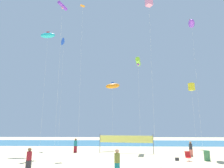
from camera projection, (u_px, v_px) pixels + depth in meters
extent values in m
cube|color=teal|center=(122.00, 143.00, 45.93)|extent=(120.00, 20.00, 0.01)
cylinder|color=olive|center=(117.00, 158.00, 14.22)|extent=(0.39, 0.39, 0.64)
sphere|color=tan|center=(117.00, 151.00, 14.31)|extent=(0.29, 0.29, 0.29)
cube|color=maroon|center=(75.00, 149.00, 26.97)|extent=(0.39, 0.24, 0.82)
cylinder|color=#19727A|center=(76.00, 143.00, 27.13)|extent=(0.41, 0.41, 0.68)
sphere|color=brown|center=(76.00, 140.00, 27.23)|extent=(0.30, 0.30, 0.30)
cube|color=#EA7260|center=(191.00, 153.00, 23.41)|extent=(0.36, 0.22, 0.75)
cylinder|color=#2D2D33|center=(191.00, 147.00, 23.56)|extent=(0.38, 0.38, 0.62)
sphere|color=#997051|center=(190.00, 142.00, 23.65)|extent=(0.28, 0.28, 0.28)
cube|color=#2D2D33|center=(28.00, 166.00, 15.36)|extent=(0.36, 0.22, 0.76)
cylinder|color=maroon|center=(29.00, 156.00, 15.50)|extent=(0.38, 0.38, 0.62)
sphere|color=brown|center=(30.00, 150.00, 15.60)|extent=(0.28, 0.28, 0.28)
cube|color=red|center=(189.00, 158.00, 19.87)|extent=(0.52, 0.48, 0.03)
cube|color=red|center=(188.00, 154.00, 20.21)|extent=(0.52, 0.23, 0.57)
cylinder|color=silver|center=(189.00, 160.00, 19.69)|extent=(0.03, 0.03, 0.32)
cylinder|color=silver|center=(188.00, 159.00, 19.97)|extent=(0.03, 0.03, 0.32)
cylinder|color=#3F7F4C|center=(207.00, 156.00, 20.15)|extent=(0.57, 0.57, 0.97)
cylinder|color=#4C4C51|center=(100.00, 143.00, 27.64)|extent=(0.08, 0.08, 2.40)
cylinder|color=#4C4C51|center=(153.00, 144.00, 25.90)|extent=(0.08, 0.08, 2.40)
cube|color=#EAE566|center=(126.00, 139.00, 26.88)|extent=(6.90, 1.50, 0.90)
cube|color=#2D2D33|center=(177.00, 159.00, 20.19)|extent=(0.36, 0.18, 0.29)
cylinder|color=silver|center=(139.00, 105.00, 29.15)|extent=(0.01, 0.01, 12.75)
cylinder|color=#8CD833|center=(138.00, 62.00, 30.50)|extent=(1.00, 2.63, 0.64)
sphere|color=purple|center=(138.00, 64.00, 30.41)|extent=(0.38, 0.38, 0.38)
cylinder|color=silver|center=(197.00, 85.00, 26.02)|extent=(0.01, 0.01, 16.93)
ellipsoid|color=purple|center=(192.00, 24.00, 27.81)|extent=(1.56, 2.51, 0.98)
cube|color=red|center=(191.00, 21.00, 27.89)|extent=(0.46, 0.06, 0.58)
cylinder|color=silver|center=(113.00, 117.00, 32.60)|extent=(0.01, 0.01, 9.88)
ellipsoid|color=orange|center=(113.00, 86.00, 33.65)|extent=(2.55, 1.40, 1.14)
cube|color=blue|center=(113.00, 84.00, 33.72)|extent=(0.47, 0.06, 0.58)
cylinder|color=silver|center=(194.00, 116.00, 34.15)|extent=(0.01, 0.01, 10.06)
cube|color=yellow|center=(191.00, 87.00, 35.21)|extent=(1.11, 1.11, 1.26)
cylinder|color=silver|center=(152.00, 74.00, 23.52)|extent=(0.01, 0.01, 18.44)
cube|color=pink|center=(149.00, 2.00, 25.47)|extent=(0.97, 0.97, 1.13)
cylinder|color=silver|center=(44.00, 91.00, 28.43)|extent=(0.01, 0.01, 16.42)
ellipsoid|color=#26BFCC|center=(48.00, 35.00, 30.17)|extent=(2.18, 0.79, 0.78)
cube|color=red|center=(48.00, 33.00, 30.24)|extent=(0.43, 0.06, 0.54)
cylinder|color=silver|center=(61.00, 92.00, 34.62)|extent=(0.01, 0.01, 18.15)
cone|color=blue|center=(64.00, 42.00, 36.54)|extent=(1.15, 1.25, 1.32)
cylinder|color=silver|center=(59.00, 74.00, 27.59)|extent=(0.01, 0.01, 20.41)
cylinder|color=purple|center=(63.00, 6.00, 29.75)|extent=(1.01, 1.95, 0.47)
sphere|color=pink|center=(62.00, 8.00, 29.68)|extent=(0.28, 0.28, 0.28)
cylinder|color=silver|center=(80.00, 74.00, 26.86)|extent=(0.01, 0.01, 19.94)
pyramid|color=orange|center=(83.00, 5.00, 28.98)|extent=(0.84, 0.83, 0.29)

